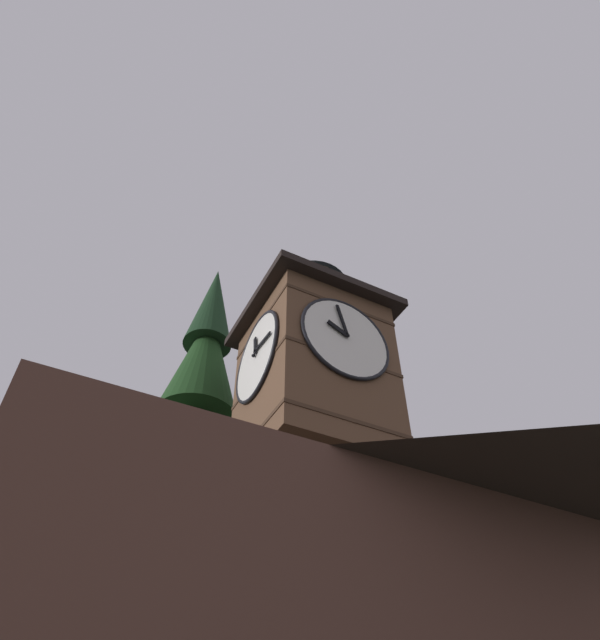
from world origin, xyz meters
TOP-DOWN VIEW (x-y plane):
  - clock_tower at (2.26, -2.75)m, footprint 4.03×4.03m
  - pine_tree_behind at (4.21, -6.98)m, footprint 5.35×5.35m
  - flying_bird_high at (1.40, -6.21)m, footprint 0.26×0.70m

SIDE VIEW (x-z plane):
  - pine_tree_behind at x=4.21m, z-range -1.46..17.05m
  - clock_tower at x=2.26m, z-range 7.30..14.94m
  - flying_bird_high at x=1.40m, z-range 19.41..19.55m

